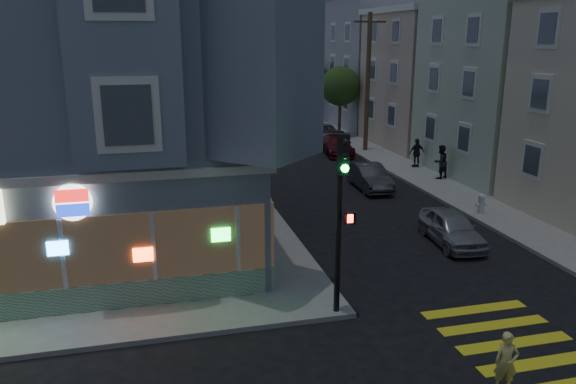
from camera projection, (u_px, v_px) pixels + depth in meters
name	position (u px, v px, depth m)	size (l,w,h in m)	color
ground	(267.00, 373.00, 13.19)	(120.00, 120.00, 0.00)	black
sidewalk_ne	(515.00, 146.00, 40.05)	(24.00, 42.00, 0.15)	gray
corner_building	(42.00, 88.00, 20.48)	(14.60, 14.60, 11.40)	slate
row_house_b	(548.00, 78.00, 31.26)	(12.00, 8.60, 10.50)	beige
row_house_c	(461.00, 80.00, 39.88)	(12.00, 8.60, 9.00)	#B9A98F
row_house_d	(406.00, 63.00, 48.08)	(12.00, 8.60, 10.50)	#9A96A5
utility_pole	(368.00, 81.00, 37.14)	(2.20, 0.30, 9.00)	#4C3826
street_tree_near	(340.00, 86.00, 43.03)	(3.00, 3.00, 5.30)	#4C3826
street_tree_far	(311.00, 79.00, 50.50)	(3.00, 3.00, 5.30)	#4C3826
running_child	(506.00, 362.00, 12.37)	(0.52, 0.34, 1.41)	#D8CC6E
pedestrian_a	(441.00, 162.00, 30.45)	(0.89, 0.70, 1.84)	black
pedestrian_b	(417.00, 153.00, 33.15)	(0.99, 0.41, 1.69)	black
parked_car_a	(451.00, 228.00, 21.27)	(1.50, 3.72, 1.27)	#9EA0A6
parked_car_b	(369.00, 177.00, 28.94)	(1.36, 3.91, 1.29)	#3A3D3F
parked_car_c	(337.00, 145.00, 37.46)	(1.76, 4.32, 1.25)	#511219
parked_car_d	(325.00, 132.00, 42.52)	(2.01, 4.35, 1.21)	#9EA4A8
traffic_signal	(342.00, 194.00, 14.84)	(0.65, 0.57, 5.13)	black
fire_hydrant	(481.00, 203.00, 24.53)	(0.51, 0.29, 0.88)	silver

